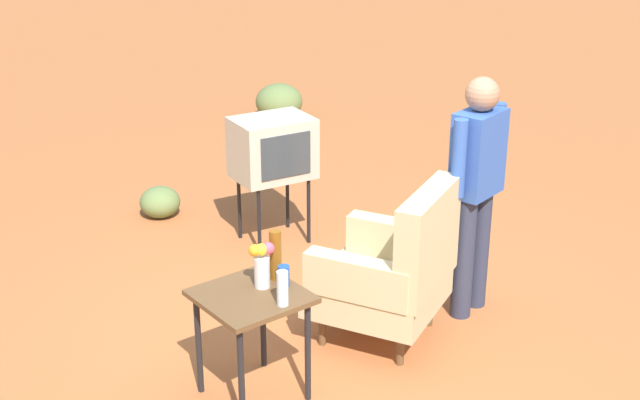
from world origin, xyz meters
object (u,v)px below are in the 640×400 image
side_table (252,310)px  bottle_short_clear (283,288)px  tv_on_stand (273,149)px  bottle_tall_amber (275,255)px  flower_vase (262,263)px  armchair (393,269)px  person_standing (476,182)px  soda_can_blue (284,276)px

side_table → bottle_short_clear: bearing=107.6°
tv_on_stand → bottle_tall_amber: (1.13, 1.64, 0.03)m
tv_on_stand → flower_vase: (1.24, 1.67, 0.03)m
armchair → person_standing: (-0.67, 0.04, 0.44)m
soda_can_blue → flower_vase: 0.15m
flower_vase → side_table: bearing=18.7°
bottle_tall_amber → flower_vase: bottle_tall_amber is taller
person_standing → flower_vase: size_ratio=6.19×
bottle_short_clear → side_table: bearing=-72.4°
side_table → flower_vase: (-0.10, -0.03, 0.25)m
person_standing → soda_can_blue: bearing=-1.0°
flower_vase → bottle_tall_amber: bearing=-163.7°
armchair → bottle_short_clear: bearing=11.1°
flower_vase → tv_on_stand: bearing=-126.7°
tv_on_stand → soda_can_blue: 2.08m
person_standing → bottle_short_clear: (1.67, 0.15, -0.18)m
person_standing → bottle_short_clear: size_ratio=8.20×
person_standing → flower_vase: bearing=-3.2°
soda_can_blue → bottle_short_clear: 0.23m
side_table → bottle_short_clear: (-0.07, 0.21, 0.20)m
side_table → flower_vase: flower_vase is taller
soda_can_blue → bottle_short_clear: bottle_short_clear is taller
armchair → person_standing: person_standing is taller
side_table → bottle_short_clear: 0.30m
tv_on_stand → bottle_tall_amber: size_ratio=3.43×
side_table → bottle_short_clear: bottle_short_clear is taller
person_standing → bottle_short_clear: bearing=5.2°
side_table → person_standing: 1.78m
side_table → tv_on_stand: tv_on_stand is taller
tv_on_stand → bottle_tall_amber: bearing=55.4°
tv_on_stand → flower_vase: 2.08m
tv_on_stand → person_standing: bearing=102.4°
armchair → person_standing: size_ratio=0.65×
armchair → side_table: bearing=-0.8°
soda_can_blue → flower_vase: size_ratio=0.46×
soda_can_blue → person_standing: bearing=179.0°
tv_on_stand → soda_can_blue: (1.14, 1.73, -0.06)m
bottle_tall_amber → person_standing: bearing=175.3°
armchair → flower_vase: 1.01m
person_standing → soda_can_blue: person_standing is taller
armchair → bottle_short_clear: size_ratio=5.30×
person_standing → bottle_tall_amber: (1.52, -0.13, -0.13)m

